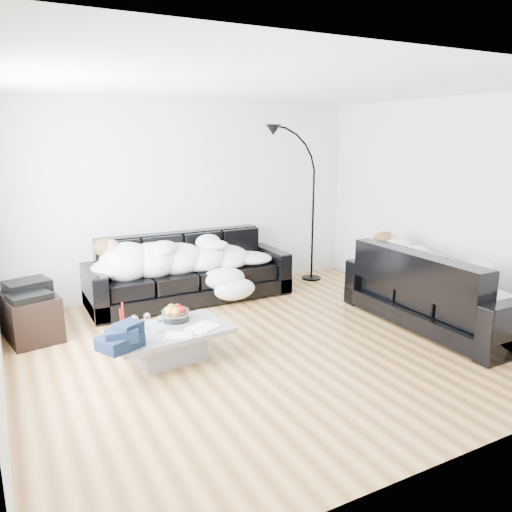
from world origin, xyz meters
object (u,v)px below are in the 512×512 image
floor_lamp (313,214)px  fruit_bowl (175,312)px  sofa_right (437,287)px  candle_left (121,320)px  wine_glass_a (147,321)px  sofa_back (189,268)px  wine_glass_c (160,324)px  stereo (28,289)px  sleeper_back (190,254)px  sleeper_right (438,270)px  av_cabinet (31,316)px  shoes (394,306)px  wine_glass_b (134,325)px  coffee_table (171,345)px  candle_right (123,315)px

floor_lamp → fruit_bowl: bearing=-169.3°
sofa_right → candle_left: size_ratio=10.06×
wine_glass_a → fruit_bowl: bearing=12.4°
sofa_back → floor_lamp: 2.08m
sofa_back → wine_glass_c: (-0.94, -1.72, -0.02)m
stereo → candle_left: bearing=-71.5°
sofa_back → wine_glass_a: (-1.01, -1.56, -0.03)m
sleeper_back → sleeper_right: bearing=-43.9°
sleeper_right → av_cabinet: bearing=67.5°
floor_lamp → shoes: bearing=-104.7°
wine_glass_c → stereo: size_ratio=0.37×
shoes → wine_glass_b: bearing=-153.3°
wine_glass_a → stereo: size_ratio=0.34×
floor_lamp → candle_left: bearing=-173.2°
sleeper_back → fruit_bowl: bearing=-116.1°
candle_left → stereo: size_ratio=0.50×
sleeper_back → candle_left: sleeper_back is taller
sofa_back → sleeper_back: 0.22m
wine_glass_c → wine_glass_a: bearing=115.5°
shoes → stereo: bearing=-170.2°
fruit_bowl → wine_glass_c: fruit_bowl is taller
fruit_bowl → wine_glass_b: (-0.46, -0.17, 0.01)m
sofa_right → sleeper_back: 3.07m
sofa_back → shoes: 2.69m
floor_lamp → coffee_table: bearing=-167.4°
fruit_bowl → wine_glass_b: bearing=-159.4°
sleeper_back → coffee_table: bearing=-116.9°
sleeper_right → wine_glass_a: (-3.23, 0.62, -0.24)m
fruit_bowl → candle_left: bearing=-177.0°
candle_left → stereo: bearing=124.0°
candle_left → shoes: (3.39, -0.07, -0.39)m
sleeper_back → wine_glass_b: 2.00m
sofa_right → wine_glass_c: size_ratio=13.63×
sleeper_right → wine_glass_b: bearing=81.4°
sofa_back → stereo: (-1.99, -0.44, 0.13)m
coffee_table → floor_lamp: size_ratio=0.56×
fruit_bowl → floor_lamp: (2.70, 1.56, 0.60)m
candle_left → stereo: (-0.73, 1.08, 0.12)m
sofa_back → wine_glass_a: size_ratio=17.58×
wine_glass_c → av_cabinet: bearing=129.3°
sleeper_right → candle_right: size_ratio=7.35×
sofa_right → candle_right: size_ratio=8.57×
coffee_table → wine_glass_b: 0.42m
coffee_table → stereo: (-1.15, 1.25, 0.40)m
coffee_table → floor_lamp: floor_lamp is taller
candle_right → floor_lamp: (3.22, 1.51, 0.55)m
wine_glass_a → floor_lamp: (3.01, 1.62, 0.61)m
fruit_bowl → candle_right: bearing=175.2°
wine_glass_b → candle_left: bearing=122.5°
sleeper_back → wine_glass_a: sleeper_back is taller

